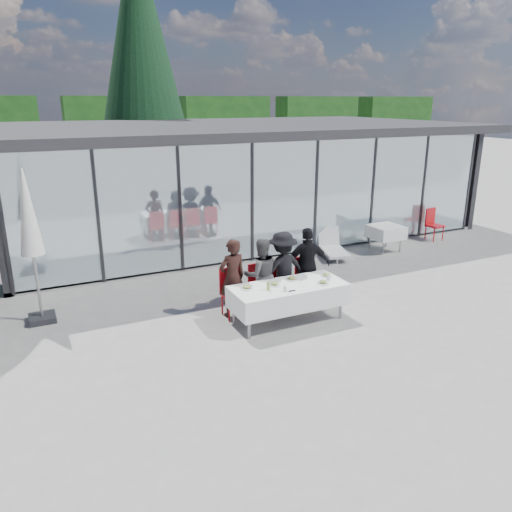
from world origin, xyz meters
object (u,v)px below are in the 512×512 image
at_px(plate_c, 292,279).
at_px(spare_chair_b, 349,227).
at_px(plate_extra, 323,282).
at_px(spare_chair_a, 433,223).
at_px(lounger, 332,246).
at_px(conifer_tree, 141,50).
at_px(diner_chair_d, 306,277).
at_px(diner_chair_a, 232,290).
at_px(diner_chair_c, 282,281).
at_px(spare_table_right, 386,232).
at_px(diner_a, 232,278).
at_px(diner_chair_b, 260,285).
at_px(folded_eyeglasses, 292,291).
at_px(juice_bottle, 268,286).
at_px(plate_b, 275,284).
at_px(diner_c, 283,270).
at_px(diner_b, 261,275).
at_px(plate_d, 327,275).
at_px(dining_table, 288,295).
at_px(market_umbrella, 29,223).
at_px(plate_a, 247,288).
at_px(diner_d, 307,265).

relative_size(plate_c, spare_chair_b, 0.26).
height_order(plate_c, plate_extra, same).
bearing_deg(spare_chair_a, spare_chair_b, 165.28).
height_order(plate_c, lounger, plate_c).
bearing_deg(conifer_tree, diner_chair_d, -87.96).
bearing_deg(spare_chair_a, diner_chair_a, -161.72).
distance_m(diner_chair_c, spare_table_right, 5.10).
bearing_deg(diner_a, diner_chair_b, 174.92).
bearing_deg(folded_eyeglasses, diner_chair_c, 71.65).
height_order(plate_c, juice_bottle, juice_bottle).
height_order(plate_b, plate_extra, same).
distance_m(diner_c, juice_bottle, 1.07).
height_order(diner_b, juice_bottle, diner_b).
bearing_deg(plate_c, diner_chair_c, 84.30).
bearing_deg(juice_bottle, plate_d, 7.24).
distance_m(diner_c, plate_c, 0.49).
distance_m(diner_chair_b, plate_c, 0.73).
bearing_deg(dining_table, diner_c, 70.25).
distance_m(diner_a, folded_eyeglasses, 1.29).
distance_m(spare_chair_b, market_umbrella, 9.03).
distance_m(diner_chair_d, folded_eyeglasses, 1.44).
xyz_separation_m(diner_a, diner_chair_b, (0.63, 0.03, -0.26)).
xyz_separation_m(diner_chair_d, folded_eyeglasses, (-0.95, -1.06, 0.22)).
bearing_deg(market_umbrella, lounger, 8.94).
distance_m(folded_eyeglasses, spare_chair_a, 7.93).
height_order(plate_a, lounger, plate_a).
relative_size(plate_extra, spare_table_right, 0.29).
bearing_deg(diner_d, juice_bottle, 47.82).
bearing_deg(plate_d, spare_chair_a, 28.23).
height_order(diner_chair_c, plate_b, diner_chair_c).
height_order(diner_a, spare_chair_a, diner_a).
relative_size(diner_a, spare_chair_a, 1.64).
relative_size(diner_chair_c, plate_a, 3.87).
distance_m(juice_bottle, conifer_tree, 13.80).
distance_m(diner_c, spare_chair_a, 7.20).
xyz_separation_m(diner_chair_d, plate_d, (0.09, -0.64, 0.24)).
bearing_deg(spare_table_right, diner_c, -153.65).
bearing_deg(folded_eyeglasses, spare_chair_b, 44.52).
bearing_deg(diner_chair_c, lounger, 40.37).
bearing_deg(plate_c, plate_b, -165.72).
bearing_deg(diner_c, lounger, -142.39).
relative_size(spare_chair_b, conifer_tree, 0.09).
height_order(plate_b, plate_c, same).
height_order(plate_extra, folded_eyeglasses, plate_extra).
bearing_deg(plate_a, juice_bottle, -35.08).
relative_size(diner_b, spare_chair_a, 1.57).
bearing_deg(diner_chair_b, folded_eyeglasses, -81.97).
bearing_deg(folded_eyeglasses, spare_table_right, 33.72).
height_order(diner_d, lounger, diner_d).
relative_size(diner_chair_d, market_umbrella, 0.33).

